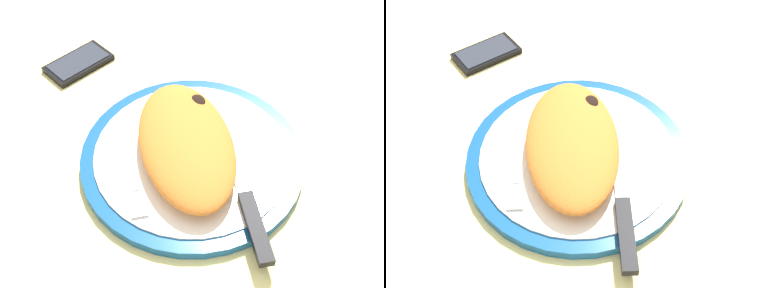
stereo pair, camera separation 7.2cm
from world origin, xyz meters
TOP-DOWN VIEW (x-y plane):
  - ground_plane at (0.00, 0.00)cm, footprint 150.00×150.00cm
  - plate at (0.00, 0.00)cm, footprint 32.04×32.04cm
  - calzone at (-0.41, -0.81)cm, footprint 25.74×15.84cm
  - fork at (3.86, -8.36)cm, footprint 16.19×3.28cm
  - knife at (10.35, 6.46)cm, footprint 24.32×4.01cm
  - smartphone at (-23.19, -17.44)cm, footprint 11.64×12.38cm

SIDE VIEW (x-z plane):
  - ground_plane at x=0.00cm, z-range -3.00..0.00cm
  - smartphone at x=-23.19cm, z-range -0.02..1.14cm
  - plate at x=0.00cm, z-range -0.03..1.74cm
  - fork at x=3.86cm, z-range 1.77..2.17cm
  - knife at x=10.35cm, z-range 1.67..2.87cm
  - calzone at x=-0.41cm, z-range 1.78..6.21cm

